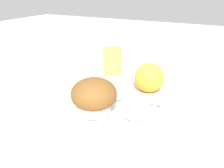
% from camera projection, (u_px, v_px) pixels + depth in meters
% --- Properties ---
extents(ground_plane, '(3.00, 3.00, 0.00)m').
position_uv_depth(ground_plane, '(114.00, 114.00, 0.58)').
color(ground_plane, beige).
extents(plate, '(0.21, 0.21, 0.02)m').
position_uv_depth(plate, '(112.00, 111.00, 0.57)').
color(plate, white).
rests_on(plate, ground_plane).
extents(muffin, '(0.10, 0.10, 0.08)m').
position_uv_depth(muffin, '(94.00, 96.00, 0.53)').
color(muffin, silver).
rests_on(muffin, plate).
extents(cream_ramekin, '(0.06, 0.06, 0.02)m').
position_uv_depth(cream_ramekin, '(135.00, 109.00, 0.53)').
color(cream_ramekin, silver).
rests_on(cream_ramekin, plate).
extents(berry_pair, '(0.03, 0.02, 0.02)m').
position_uv_depth(berry_pair, '(111.00, 94.00, 0.61)').
color(berry_pair, '#B7192D').
rests_on(berry_pair, plate).
extents(butter_knife, '(0.19, 0.06, 0.00)m').
position_uv_depth(butter_knife, '(122.00, 98.00, 0.61)').
color(butter_knife, '#B7B7BC').
rests_on(butter_knife, plate).
extents(orange_fruit, '(0.08, 0.08, 0.08)m').
position_uv_depth(orange_fruit, '(149.00, 78.00, 0.69)').
color(orange_fruit, '#F4A82D').
rests_on(orange_fruit, ground_plane).
extents(juice_glass, '(0.06, 0.06, 0.09)m').
position_uv_depth(juice_glass, '(112.00, 61.00, 0.82)').
color(juice_glass, '#EAD14C').
rests_on(juice_glass, ground_plane).
extents(folded_napkin, '(0.14, 0.07, 0.01)m').
position_uv_depth(folded_napkin, '(200.00, 145.00, 0.46)').
color(folded_napkin, white).
rests_on(folded_napkin, ground_plane).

